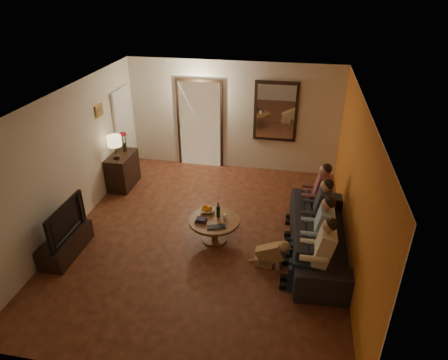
% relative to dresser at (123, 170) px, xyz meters
% --- Properties ---
extents(floor, '(5.00, 6.00, 0.01)m').
position_rel_dresser_xyz_m(floor, '(2.25, -1.55, -0.39)').
color(floor, '#462012').
rests_on(floor, ground).
extents(ceiling, '(5.00, 6.00, 0.01)m').
position_rel_dresser_xyz_m(ceiling, '(2.25, -1.55, 2.21)').
color(ceiling, white).
rests_on(ceiling, back_wall).
extents(back_wall, '(5.00, 0.02, 2.60)m').
position_rel_dresser_xyz_m(back_wall, '(2.25, 1.45, 0.91)').
color(back_wall, beige).
rests_on(back_wall, floor).
extents(front_wall, '(5.00, 0.02, 2.60)m').
position_rel_dresser_xyz_m(front_wall, '(2.25, -4.55, 0.91)').
color(front_wall, beige).
rests_on(front_wall, floor).
extents(left_wall, '(0.02, 6.00, 2.60)m').
position_rel_dresser_xyz_m(left_wall, '(-0.25, -1.55, 0.91)').
color(left_wall, beige).
rests_on(left_wall, floor).
extents(right_wall, '(0.02, 6.00, 2.60)m').
position_rel_dresser_xyz_m(right_wall, '(4.75, -1.55, 0.91)').
color(right_wall, beige).
rests_on(right_wall, floor).
extents(orange_accent, '(0.01, 6.00, 2.60)m').
position_rel_dresser_xyz_m(orange_accent, '(4.74, -1.55, 0.91)').
color(orange_accent, '#BE5520').
rests_on(orange_accent, right_wall).
extents(kitchen_doorway, '(1.00, 0.06, 2.10)m').
position_rel_dresser_xyz_m(kitchen_doorway, '(1.45, 1.43, 0.66)').
color(kitchen_doorway, '#FFE0A5').
rests_on(kitchen_doorway, floor).
extents(door_trim, '(1.12, 0.04, 2.22)m').
position_rel_dresser_xyz_m(door_trim, '(1.45, 1.42, 0.66)').
color(door_trim, black).
rests_on(door_trim, floor).
extents(fridge_glimpse, '(0.45, 0.03, 1.70)m').
position_rel_dresser_xyz_m(fridge_glimpse, '(1.70, 1.44, 0.51)').
color(fridge_glimpse, silver).
rests_on(fridge_glimpse, floor).
extents(mirror_frame, '(1.00, 0.05, 1.40)m').
position_rel_dresser_xyz_m(mirror_frame, '(3.25, 1.41, 1.11)').
color(mirror_frame, black).
rests_on(mirror_frame, back_wall).
extents(mirror_glass, '(0.86, 0.02, 1.26)m').
position_rel_dresser_xyz_m(mirror_glass, '(3.25, 1.38, 1.11)').
color(mirror_glass, white).
rests_on(mirror_glass, back_wall).
extents(white_door, '(0.06, 0.85, 2.04)m').
position_rel_dresser_xyz_m(white_door, '(-0.21, 0.75, 0.63)').
color(white_door, white).
rests_on(white_door, floor).
extents(framed_art, '(0.03, 0.28, 0.24)m').
position_rel_dresser_xyz_m(framed_art, '(-0.22, -0.25, 1.46)').
color(framed_art, '#B28C33').
rests_on(framed_art, left_wall).
extents(art_canvas, '(0.01, 0.22, 0.18)m').
position_rel_dresser_xyz_m(art_canvas, '(-0.21, -0.25, 1.46)').
color(art_canvas, brown).
rests_on(art_canvas, left_wall).
extents(dresser, '(0.45, 0.87, 0.77)m').
position_rel_dresser_xyz_m(dresser, '(0.00, 0.00, 0.00)').
color(dresser, black).
rests_on(dresser, floor).
extents(table_lamp, '(0.30, 0.30, 0.54)m').
position_rel_dresser_xyz_m(table_lamp, '(0.00, -0.22, 0.66)').
color(table_lamp, beige).
rests_on(table_lamp, dresser).
extents(flower_vase, '(0.14, 0.14, 0.44)m').
position_rel_dresser_xyz_m(flower_vase, '(0.00, 0.22, 0.61)').
color(flower_vase, red).
rests_on(flower_vase, dresser).
extents(tv_stand, '(0.45, 1.11, 0.37)m').
position_rel_dresser_xyz_m(tv_stand, '(0.00, -2.49, -0.20)').
color(tv_stand, black).
rests_on(tv_stand, floor).
extents(tv, '(1.08, 0.14, 0.62)m').
position_rel_dresser_xyz_m(tv, '(0.00, -2.49, 0.30)').
color(tv, black).
rests_on(tv, tv_stand).
extents(sofa, '(2.60, 1.15, 0.74)m').
position_rel_dresser_xyz_m(sofa, '(4.33, -1.67, -0.01)').
color(sofa, black).
rests_on(sofa, floor).
extents(person_a, '(0.60, 0.40, 1.20)m').
position_rel_dresser_xyz_m(person_a, '(4.23, -2.57, 0.21)').
color(person_a, tan).
rests_on(person_a, sofa).
extents(person_b, '(0.60, 0.40, 1.20)m').
position_rel_dresser_xyz_m(person_b, '(4.23, -1.97, 0.21)').
color(person_b, tan).
rests_on(person_b, sofa).
extents(person_c, '(0.60, 0.40, 1.20)m').
position_rel_dresser_xyz_m(person_c, '(4.23, -1.37, 0.21)').
color(person_c, tan).
rests_on(person_c, sofa).
extents(person_d, '(0.60, 0.40, 1.20)m').
position_rel_dresser_xyz_m(person_d, '(4.23, -0.77, 0.21)').
color(person_d, tan).
rests_on(person_d, sofa).
extents(dog, '(0.58, 0.28, 0.56)m').
position_rel_dresser_xyz_m(dog, '(3.50, -2.17, -0.11)').
color(dog, '#AA754E').
rests_on(dog, floor).
extents(coffee_table, '(1.00, 1.00, 0.45)m').
position_rel_dresser_xyz_m(coffee_table, '(2.45, -1.64, -0.16)').
color(coffee_table, brown).
rests_on(coffee_table, floor).
extents(bowl, '(0.26, 0.26, 0.06)m').
position_rel_dresser_xyz_m(bowl, '(2.27, -1.42, 0.10)').
color(bowl, white).
rests_on(bowl, coffee_table).
extents(oranges, '(0.20, 0.20, 0.08)m').
position_rel_dresser_xyz_m(oranges, '(2.27, -1.42, 0.16)').
color(oranges, orange).
rests_on(oranges, bowl).
extents(wine_bottle, '(0.07, 0.07, 0.31)m').
position_rel_dresser_xyz_m(wine_bottle, '(2.50, -1.54, 0.22)').
color(wine_bottle, black).
rests_on(wine_bottle, coffee_table).
extents(wine_glass, '(0.06, 0.06, 0.10)m').
position_rel_dresser_xyz_m(wine_glass, '(2.63, -1.59, 0.11)').
color(wine_glass, silver).
rests_on(wine_glass, coffee_table).
extents(book_stack, '(0.20, 0.15, 0.07)m').
position_rel_dresser_xyz_m(book_stack, '(2.23, -1.74, 0.10)').
color(book_stack, black).
rests_on(book_stack, coffee_table).
extents(laptop, '(0.38, 0.31, 0.03)m').
position_rel_dresser_xyz_m(laptop, '(2.55, -1.92, 0.08)').
color(laptop, black).
rests_on(laptop, coffee_table).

